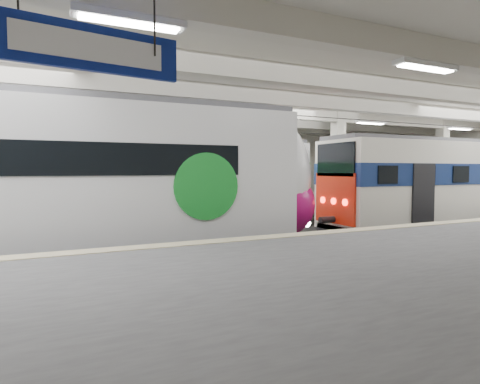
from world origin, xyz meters
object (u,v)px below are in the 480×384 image
modern_emu (107,186)px  older_rer (446,185)px  far_train (169,183)px  wayfinding_sign (92,48)px

modern_emu → older_rer: (14.15, 0.00, -0.20)m
older_rer → far_train: far_train is taller
modern_emu → wayfinding_sign: (-0.97, -6.98, 1.86)m
wayfinding_sign → modern_emu: bearing=73.3°
modern_emu → older_rer: bearing=0.0°
far_train → wayfinding_sign: bearing=-109.6°
far_train → modern_emu: bearing=-121.7°
older_rer → wayfinding_sign: size_ratio=5.82×
modern_emu → far_train: size_ratio=1.12×
modern_emu → far_train: modern_emu is taller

